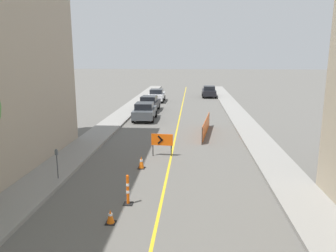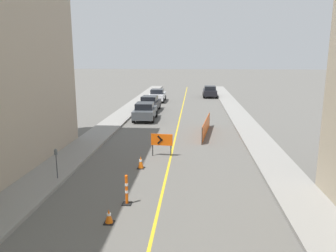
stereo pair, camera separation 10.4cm
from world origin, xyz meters
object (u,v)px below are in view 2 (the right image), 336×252
at_px(parked_car_curb_near, 145,111).
at_px(parked_car_opposite_side, 210,91).
at_px(arrow_barricade_primary, 162,141).
at_px(parked_car_curb_mid, 150,103).
at_px(delineator_post_rear, 127,191).
at_px(traffic_cone_third, 109,216).
at_px(parked_car_curb_far, 157,95).
at_px(traffic_cone_fourth, 141,162).
at_px(parking_meter_far_curb, 56,158).

height_order(parked_car_curb_near, parked_car_opposite_side, same).
xyz_separation_m(arrow_barricade_primary, parked_car_curb_near, (-2.57, 10.76, -0.12)).
bearing_deg(parked_car_opposite_side, parked_car_curb_mid, -118.66).
distance_m(delineator_post_rear, parked_car_curb_mid, 22.21).
bearing_deg(parked_car_opposite_side, arrow_barricade_primary, -97.87).
bearing_deg(arrow_barricade_primary, parked_car_curb_near, 107.61).
bearing_deg(parked_car_opposite_side, parked_car_curb_near, -110.56).
relative_size(parked_car_curb_near, parked_car_opposite_side, 1.01).
xyz_separation_m(traffic_cone_third, parked_car_curb_far, (-1.74, 30.88, 0.55)).
bearing_deg(arrow_barricade_primary, traffic_cone_fourth, -107.28).
height_order(traffic_cone_fourth, arrow_barricade_primary, arrow_barricade_primary).
bearing_deg(arrow_barricade_primary, traffic_cone_third, -93.44).
bearing_deg(arrow_barricade_primary, parking_meter_far_curb, -131.44).
distance_m(delineator_post_rear, parked_car_opposite_side, 34.79).
distance_m(parked_car_curb_near, parked_car_opposite_side, 18.53).
bearing_deg(parked_car_curb_far, delineator_post_rear, -86.30).
bearing_deg(parking_meter_far_curb, parked_car_opposite_side, 75.40).
bearing_deg(parked_car_curb_near, parked_car_curb_mid, 91.59).
distance_m(delineator_post_rear, parking_meter_far_curb, 4.26).
xyz_separation_m(parked_car_opposite_side, parking_meter_far_curb, (-8.44, -32.39, 0.35)).
distance_m(parked_car_curb_near, parking_meter_far_curb, 15.19).
distance_m(parked_car_opposite_side, parking_meter_far_curb, 33.47).
xyz_separation_m(arrow_barricade_primary, parking_meter_far_curb, (-4.41, -4.32, 0.23)).
relative_size(traffic_cone_third, traffic_cone_fourth, 0.78).
bearing_deg(delineator_post_rear, traffic_cone_fourth, 91.73).
bearing_deg(parked_car_curb_near, traffic_cone_third, -86.53).
bearing_deg(parked_car_curb_far, parked_car_curb_mid, -90.29).
relative_size(parked_car_curb_near, parked_car_curb_far, 1.01).
height_order(arrow_barricade_primary, parked_car_curb_near, parked_car_curb_near).
bearing_deg(parked_car_opposite_side, delineator_post_rear, -97.59).
relative_size(delineator_post_rear, parking_meter_far_curb, 0.87).
relative_size(delineator_post_rear, parked_car_curb_mid, 0.28).
bearing_deg(parked_car_curb_far, arrow_barricade_primary, -83.35).
relative_size(traffic_cone_third, parked_car_curb_far, 0.12).
height_order(arrow_barricade_primary, parking_meter_far_curb, parking_meter_far_curb).
relative_size(parked_car_curb_far, parked_car_opposite_side, 1.00).
height_order(parked_car_curb_mid, parked_car_opposite_side, same).
relative_size(parked_car_curb_mid, parked_car_curb_far, 1.01).
bearing_deg(parked_car_curb_mid, parked_car_opposite_side, 63.43).
xyz_separation_m(delineator_post_rear, arrow_barricade_primary, (0.74, 6.39, 0.40)).
bearing_deg(traffic_cone_fourth, parked_car_opposite_side, 80.81).
distance_m(traffic_cone_third, delineator_post_rear, 1.58).
height_order(parked_car_opposite_side, parking_meter_far_curb, parked_car_opposite_side).
distance_m(arrow_barricade_primary, parked_car_curb_near, 11.06).
xyz_separation_m(delineator_post_rear, parked_car_curb_near, (-1.82, 17.15, 0.27)).
bearing_deg(parked_car_opposite_side, traffic_cone_fourth, -98.90).
distance_m(traffic_cone_third, parked_car_curb_near, 18.74).
bearing_deg(parked_car_curb_mid, traffic_cone_third, -83.42).
bearing_deg(parked_car_curb_mid, parking_meter_far_curb, -92.22).
distance_m(arrow_barricade_primary, parked_car_curb_mid, 15.97).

